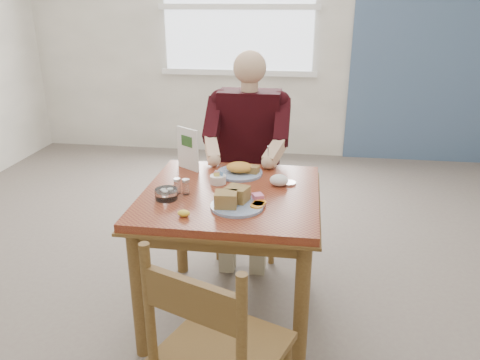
% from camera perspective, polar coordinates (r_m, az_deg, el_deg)
% --- Properties ---
extents(floor, '(6.00, 6.00, 0.00)m').
position_cam_1_polar(floor, '(2.79, -1.03, -15.77)').
color(floor, '#61554F').
rests_on(floor, ground).
extents(wall_back, '(5.50, 0.00, 5.50)m').
position_cam_1_polar(wall_back, '(5.22, 4.41, 18.12)').
color(wall_back, white).
rests_on(wall_back, ground).
extents(accent_panel, '(1.60, 0.02, 2.80)m').
position_cam_1_polar(accent_panel, '(5.33, 22.60, 16.71)').
color(accent_panel, '#435C7D').
rests_on(accent_panel, ground).
extents(lemon_wedge, '(0.06, 0.04, 0.03)m').
position_cam_1_polar(lemon_wedge, '(2.16, -6.87, -4.04)').
color(lemon_wedge, yellow).
rests_on(lemon_wedge, table).
extents(napkin, '(0.11, 0.09, 0.06)m').
position_cam_1_polar(napkin, '(2.49, 4.78, -0.02)').
color(napkin, white).
rests_on(napkin, table).
extents(metal_dish, '(0.10, 0.10, 0.01)m').
position_cam_1_polar(metal_dish, '(2.53, 5.90, -0.36)').
color(metal_dish, silver).
rests_on(metal_dish, table).
extents(window, '(1.72, 0.04, 1.42)m').
position_cam_1_polar(window, '(5.22, -0.22, 20.38)').
color(window, white).
rests_on(window, wall_back).
extents(table, '(0.92, 0.92, 0.75)m').
position_cam_1_polar(table, '(2.46, -1.13, -3.82)').
color(table, brown).
rests_on(table, ground).
extents(chair_far, '(0.42, 0.42, 0.95)m').
position_cam_1_polar(chair_far, '(3.25, 1.16, -0.48)').
color(chair_far, brown).
rests_on(chair_far, ground).
extents(chair_near, '(0.54, 0.54, 0.95)m').
position_cam_1_polar(chair_near, '(1.81, -2.92, -20.51)').
color(chair_near, brown).
rests_on(chair_near, ground).
extents(diner, '(0.53, 0.56, 1.39)m').
position_cam_1_polar(diner, '(3.06, 1.00, 4.70)').
color(diner, gray).
rests_on(diner, chair_far).
extents(near_plate, '(0.28, 0.27, 0.09)m').
position_cam_1_polar(near_plate, '(2.23, -0.57, -2.50)').
color(near_plate, white).
rests_on(near_plate, table).
extents(far_plate, '(0.32, 0.32, 0.07)m').
position_cam_1_polar(far_plate, '(2.64, 0.06, 1.23)').
color(far_plate, white).
rests_on(far_plate, table).
extents(caddy, '(0.11, 0.11, 0.07)m').
position_cam_1_polar(caddy, '(2.52, -2.69, 0.10)').
color(caddy, white).
rests_on(caddy, table).
extents(shakers, '(0.09, 0.05, 0.08)m').
position_cam_1_polar(shakers, '(2.39, -7.13, -0.76)').
color(shakers, white).
rests_on(shakers, table).
extents(creamer, '(0.12, 0.12, 0.05)m').
position_cam_1_polar(creamer, '(2.35, -8.97, -1.69)').
color(creamer, white).
rests_on(creamer, table).
extents(menu, '(0.15, 0.10, 0.25)m').
position_cam_1_polar(menu, '(2.71, -6.39, 3.81)').
color(menu, white).
rests_on(menu, table).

